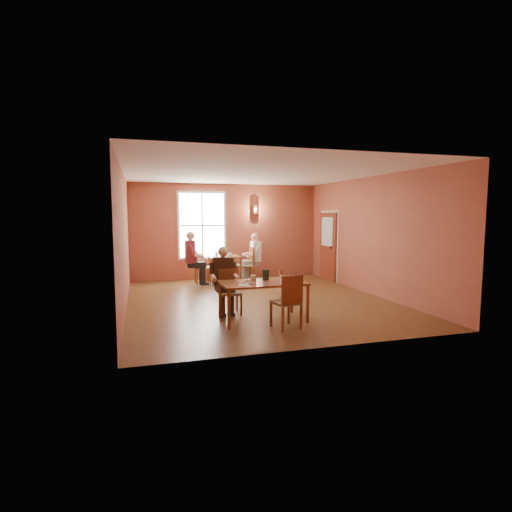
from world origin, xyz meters
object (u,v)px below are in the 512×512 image
object	(u,v)px
diner_main	(231,282)
second_table	(224,269)
chair_diner_main	(230,292)
diner_white	(246,258)
main_table	(263,301)
chair_diner_maroon	(203,267)
diner_maroon	(202,258)
chair_diner_white	(245,265)
chair_empty	(286,301)

from	to	relation	value
diner_main	second_table	world-z (taller)	diner_main
chair_diner_main	diner_white	size ratio (longest dim) A/B	0.65
main_table	chair_diner_maroon	distance (m)	4.46
diner_main	second_table	xyz separation A→B (m)	(0.66, 3.81, -0.27)
diner_white	diner_maroon	size ratio (longest dim) A/B	0.94
chair_diner_white	diner_white	world-z (taller)	diner_white
main_table	second_table	world-z (taller)	second_table
diner_white	chair_diner_main	bearing A→B (deg)	160.49
chair_diner_white	chair_diner_main	bearing A→B (deg)	160.89
main_table	diner_white	size ratio (longest dim) A/B	1.13
diner_white	chair_diner_maroon	bearing A→B (deg)	90.00
chair_empty	chair_diner_main	bearing A→B (deg)	107.49
second_table	diner_white	size ratio (longest dim) A/B	0.64
second_table	main_table	bearing A→B (deg)	-92.05
main_table	chair_diner_maroon	world-z (taller)	chair_diner_maroon
second_table	chair_empty	bearing A→B (deg)	-88.98
diner_main	chair_diner_maroon	bearing A→B (deg)	-90.13
chair_diner_white	diner_maroon	bearing A→B (deg)	90.00
main_table	chair_empty	xyz separation A→B (m)	(0.25, -0.61, 0.11)
second_table	chair_diner_white	distance (m)	0.66
diner_white	chair_diner_maroon	size ratio (longest dim) A/B	1.43
main_table	diner_main	world-z (taller)	diner_main
main_table	diner_maroon	world-z (taller)	diner_maroon
main_table	chair_diner_white	distance (m)	4.50
chair_diner_main	second_table	distance (m)	3.84
diner_main	diner_white	size ratio (longest dim) A/B	0.94
chair_diner_white	diner_white	size ratio (longest dim) A/B	0.74
chair_diner_white	diner_maroon	distance (m)	1.35
diner_main	diner_white	bearing A→B (deg)	-109.37
chair_diner_white	diner_white	distance (m)	0.19
chair_diner_white	main_table	bearing A→B (deg)	169.65
main_table	diner_main	size ratio (longest dim) A/B	1.20
diner_main	second_table	size ratio (longest dim) A/B	1.47
diner_maroon	chair_diner_white	bearing A→B (deg)	90.00
chair_diner_main	chair_diner_maroon	bearing A→B (deg)	-90.13
second_table	chair_diner_maroon	xyz separation A→B (m)	(-0.65, 0.00, 0.09)
diner_main	chair_diner_maroon	size ratio (longest dim) A/B	1.35
main_table	chair_empty	size ratio (longest dim) A/B	1.64
second_table	diner_white	bearing A→B (deg)	0.00
chair_empty	chair_diner_maroon	size ratio (longest dim) A/B	0.99
chair_diner_main	chair_diner_white	size ratio (longest dim) A/B	0.88
diner_main	chair_empty	world-z (taller)	diner_main
second_table	diner_maroon	xyz separation A→B (m)	(-0.68, 0.00, 0.35)
chair_diner_main	chair_diner_maroon	xyz separation A→B (m)	(0.01, 3.78, 0.03)
main_table	chair_empty	distance (m)	0.66
chair_diner_white	diner_white	bearing A→B (deg)	-90.00
chair_empty	diner_main	bearing A→B (deg)	108.10
chair_diner_white	diner_main	bearing A→B (deg)	161.03
main_table	chair_diner_maroon	xyz separation A→B (m)	(-0.49, 4.43, 0.12)
diner_main	chair_empty	xyz separation A→B (m)	(0.75, -1.23, -0.18)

